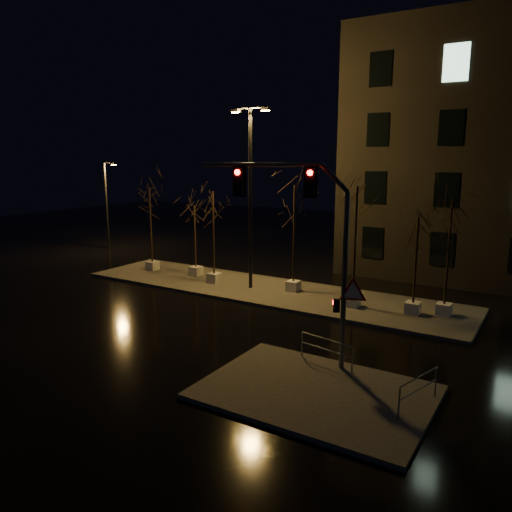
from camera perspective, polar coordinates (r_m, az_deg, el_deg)
The scene contains 15 objects.
ground at distance 22.80m, azimuth -6.81°, elevation -7.49°, with size 90.00×90.00×0.00m, color black.
median at distance 27.50m, azimuth 0.98°, elevation -3.93°, with size 22.00×5.00×0.15m, color #3F3D38.
sidewalk_corner at distance 16.33m, azimuth 6.78°, elevation -15.18°, with size 7.00×5.00×0.15m, color #3F3D38.
tree_0 at distance 32.03m, azimuth -12.03°, elevation 5.62°, with size 1.80×1.80×5.41m.
tree_1 at distance 30.16m, azimuth -7.03°, elevation 3.98°, with size 1.80×1.80×4.40m.
tree_2 at distance 28.21m, azimuth -4.93°, elevation 5.05°, with size 1.80×1.80×5.39m.
tree_3 at distance 26.34m, azimuth 4.42°, elevation 5.35°, with size 1.80×1.80×5.84m.
tree_4 at distance 23.94m, azimuth 11.38°, elevation 4.79°, with size 1.80×1.80×5.98m.
tree_5 at distance 23.61m, azimuth 17.95°, elevation 1.92°, with size 1.80×1.80×4.66m.
tree_6 at distance 23.79m, azimuth 21.33°, elevation 3.25°, with size 1.80×1.80×5.47m.
traffic_signal_mast at distance 16.72m, azimuth 6.34°, elevation 2.32°, with size 5.46×1.89×6.99m.
streetlight_main at distance 26.86m, azimuth -0.65°, elevation 7.95°, with size 2.42×0.42×9.67m.
streetlight_far at distance 41.21m, azimuth -16.64°, elevation 5.96°, with size 1.34×0.23×6.84m.
guard_rail_a at distance 17.92m, azimuth 8.02°, elevation -10.31°, with size 2.14×0.48×0.94m.
guard_rail_b at distance 15.66m, azimuth 18.08°, elevation -14.06°, with size 0.62×1.97×0.97m.
Camera 1 is at (13.52, -16.80, 7.38)m, focal length 35.00 mm.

